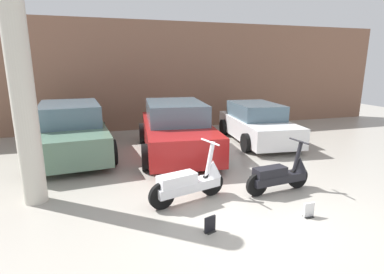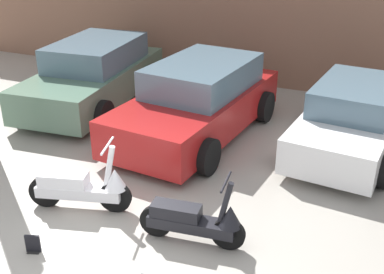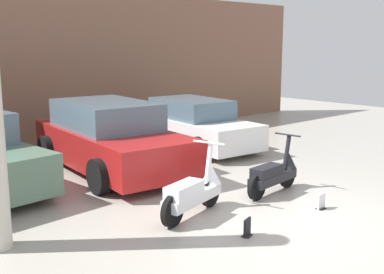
{
  "view_description": "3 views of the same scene",
  "coord_description": "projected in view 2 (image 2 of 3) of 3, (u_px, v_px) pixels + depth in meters",
  "views": [
    {
      "loc": [
        -2.46,
        -4.12,
        2.53
      ],
      "look_at": [
        -0.5,
        2.43,
        0.87
      ],
      "focal_mm": 28.0,
      "sensor_mm": 36.0,
      "label": 1
    },
    {
      "loc": [
        2.99,
        -4.13,
        4.09
      ],
      "look_at": [
        0.03,
        2.73,
        0.63
      ],
      "focal_mm": 45.0,
      "sensor_mm": 36.0,
      "label": 2
    },
    {
      "loc": [
        -5.85,
        -4.47,
        2.66
      ],
      "look_at": [
        0.07,
        2.17,
        0.95
      ],
      "focal_mm": 45.0,
      "sensor_mm": 36.0,
      "label": 3
    }
  ],
  "objects": [
    {
      "name": "ground_plane",
      "position": [
        106.0,
        262.0,
        6.23
      ],
      "size": [
        28.0,
        28.0,
        0.0
      ],
      "primitive_type": "plane",
      "color": "#9E998E"
    },
    {
      "name": "wall_back",
      "position": [
        271.0,
        5.0,
        11.8
      ],
      "size": [
        19.6,
        0.12,
        4.16
      ],
      "primitive_type": "cube",
      "color": "#845B47",
      "rests_on": "ground_plane"
    },
    {
      "name": "scooter_front_left",
      "position": [
        83.0,
        186.0,
        7.19
      ],
      "size": [
        1.56,
        0.73,
        1.11
      ],
      "rotation": [
        0.0,
        0.0,
        0.27
      ],
      "color": "black",
      "rests_on": "ground_plane"
    },
    {
      "name": "scooter_front_right",
      "position": [
        196.0,
        220.0,
        6.45
      ],
      "size": [
        1.49,
        0.53,
        1.04
      ],
      "rotation": [
        0.0,
        0.0,
        0.11
      ],
      "color": "black",
      "rests_on": "ground_plane"
    },
    {
      "name": "car_rear_left",
      "position": [
        94.0,
        75.0,
        11.21
      ],
      "size": [
        2.37,
        4.44,
        1.46
      ],
      "rotation": [
        0.0,
        0.0,
        -1.48
      ],
      "color": "#51705B",
      "rests_on": "ground_plane"
    },
    {
      "name": "car_rear_center",
      "position": [
        198.0,
        101.0,
        9.59
      ],
      "size": [
        2.43,
        4.49,
        1.47
      ],
      "rotation": [
        0.0,
        0.0,
        -1.67
      ],
      "color": "maroon",
      "rests_on": "ground_plane"
    },
    {
      "name": "car_rear_right",
      "position": [
        351.0,
        119.0,
        9.03
      ],
      "size": [
        2.09,
        3.87,
        1.27
      ],
      "rotation": [
        0.0,
        0.0,
        -1.67
      ],
      "color": "white",
      "rests_on": "ground_plane"
    },
    {
      "name": "placard_near_left_scooter",
      "position": [
        33.0,
        245.0,
        6.37
      ],
      "size": [
        0.2,
        0.17,
        0.26
      ],
      "rotation": [
        0.0,
        0.0,
        0.34
      ],
      "color": "black",
      "rests_on": "ground_plane"
    }
  ]
}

